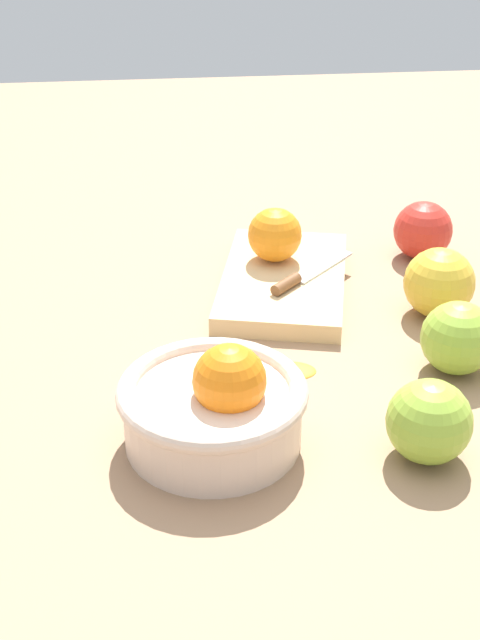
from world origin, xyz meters
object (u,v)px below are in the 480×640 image
(cutting_board, at_px, (284,281))
(apple_front_right, at_px, (423,230))
(bowl, at_px, (215,406))
(orange_on_board, at_px, (275,235))
(apple_front_right_2, at_px, (439,283))
(apple_front_left_2, at_px, (429,422))
(apple_front_left, at_px, (458,338))
(knife, at_px, (302,276))

(cutting_board, xyz_separation_m, apple_front_right, (0.07, -0.20, 0.03))
(apple_front_right, bearing_deg, bowl, 140.30)
(bowl, distance_m, apple_front_right, 0.48)
(orange_on_board, height_order, apple_front_right_2, orange_on_board)
(apple_front_right_2, distance_m, apple_front_left_2, 0.28)
(cutting_board, bearing_deg, apple_front_left, -143.18)
(apple_front_right, xyz_separation_m, apple_front_right_2, (-0.16, 0.03, 0.00))
(knife, xyz_separation_m, apple_front_left, (-0.18, -0.13, 0.01))
(orange_on_board, distance_m, apple_front_right_2, 0.22)
(bowl, xyz_separation_m, apple_front_right_2, (0.22, -0.28, 0.00))
(knife, bearing_deg, apple_front_right_2, -112.12)
(apple_front_right_2, bearing_deg, apple_front_left, 171.60)
(apple_front_right_2, xyz_separation_m, apple_front_left_2, (-0.26, 0.09, -0.00))
(apple_front_left, bearing_deg, apple_front_right, -9.32)
(apple_front_left, distance_m, apple_front_left_2, 0.16)
(orange_on_board, xyz_separation_m, apple_front_right_2, (-0.12, -0.18, -0.02))
(apple_front_right, distance_m, apple_front_right_2, 0.16)
(knife, bearing_deg, apple_front_left, -143.73)
(cutting_board, bearing_deg, knife, -138.88)
(bowl, height_order, orange_on_board, bowl)
(bowl, height_order, apple_front_right, bowl)
(knife, distance_m, apple_front_right_2, 0.16)
(apple_front_right, distance_m, apple_front_left, 0.28)
(cutting_board, relative_size, knife, 2.09)
(apple_front_right_2, bearing_deg, cutting_board, 63.95)
(knife, height_order, apple_front_right, apple_front_right)
(cutting_board, height_order, apple_front_right_2, apple_front_right_2)
(bowl, distance_m, apple_front_left_2, 0.19)
(orange_on_board, height_order, apple_front_left_2, orange_on_board)
(cutting_board, relative_size, orange_on_board, 3.71)
(orange_on_board, height_order, apple_front_right, orange_on_board)
(apple_front_left_2, bearing_deg, apple_front_right, -15.98)
(apple_front_right, bearing_deg, knife, 117.78)
(apple_front_left, bearing_deg, cutting_board, 36.82)
(orange_on_board, bearing_deg, apple_front_left_2, -167.40)
(cutting_board, bearing_deg, apple_front_right, -69.88)
(apple_front_right_2, bearing_deg, apple_front_left_2, 160.61)
(bowl, xyz_separation_m, apple_front_right, (0.37, -0.31, -0.00))
(apple_front_right_2, bearing_deg, orange_on_board, 55.40)
(cutting_board, distance_m, apple_front_left, 0.26)
(apple_front_right, bearing_deg, orange_on_board, 99.37)
(knife, relative_size, apple_front_left, 1.55)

